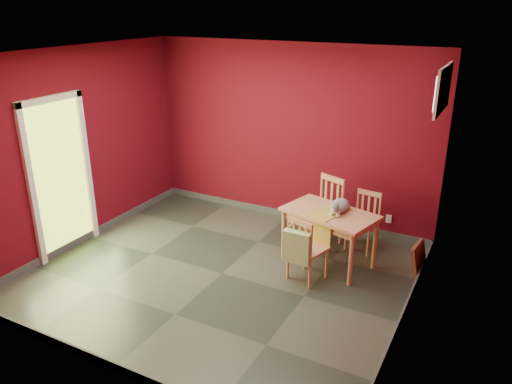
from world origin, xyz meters
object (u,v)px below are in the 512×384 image
at_px(chair_far_right, 364,220).
at_px(chair_near, 306,248).
at_px(tote_bag, 297,247).
at_px(picture_frame, 419,259).
at_px(cat, 339,203).
at_px(dining_table, 329,218).
at_px(chair_far_left, 324,210).

bearing_deg(chair_far_right, chair_near, -108.44).
bearing_deg(tote_bag, picture_frame, 38.80).
xyz_separation_m(tote_bag, cat, (0.23, 0.81, 0.31)).
relative_size(dining_table, tote_bag, 2.78).
bearing_deg(cat, picture_frame, 3.18).
xyz_separation_m(chair_far_left, tote_bag, (0.13, -1.28, 0.04)).
bearing_deg(chair_far_right, cat, -108.94).
xyz_separation_m(chair_far_right, picture_frame, (0.82, -0.36, -0.21)).
xyz_separation_m(dining_table, tote_bag, (-0.13, -0.74, -0.10)).
bearing_deg(cat, chair_far_left, 119.81).
bearing_deg(cat, tote_bag, -113.63).
bearing_deg(dining_table, picture_frame, 13.37).
distance_m(chair_far_right, tote_bag, 1.43).
distance_m(chair_near, tote_bag, 0.23).
distance_m(dining_table, cat, 0.23).
height_order(chair_far_left, tote_bag, chair_far_left).
bearing_deg(chair_far_right, chair_far_left, -171.56).
bearing_deg(cat, chair_far_right, 63.40).
xyz_separation_m(chair_far_right, tote_bag, (-0.42, -1.36, 0.11)).
distance_m(cat, picture_frame, 1.21).
xyz_separation_m(dining_table, cat, (0.10, 0.07, 0.20)).
xyz_separation_m(dining_table, chair_far_right, (0.29, 0.63, -0.22)).
relative_size(chair_far_right, cat, 1.82).
height_order(chair_far_left, cat, chair_far_left).
bearing_deg(chair_far_left, cat, -52.54).
distance_m(chair_far_right, cat, 0.72).
height_order(chair_far_left, picture_frame, chair_far_left).
bearing_deg(chair_far_right, tote_bag, -107.19).
bearing_deg(chair_near, chair_far_left, 98.84).
distance_m(tote_bag, cat, 0.89).
xyz_separation_m(dining_table, chair_far_left, (-0.26, 0.54, -0.14)).
bearing_deg(tote_bag, chair_far_right, 72.81).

